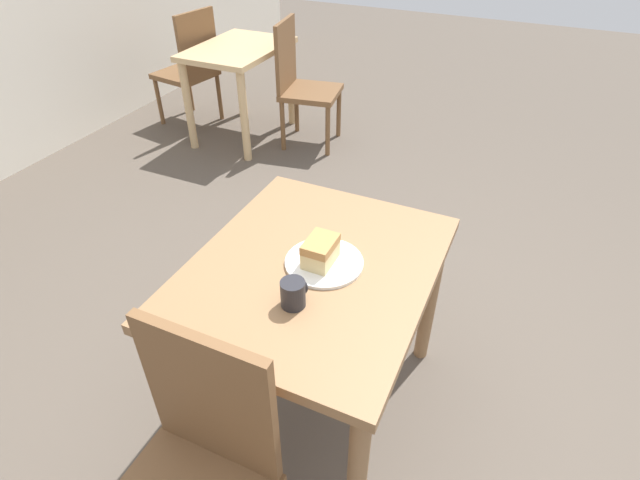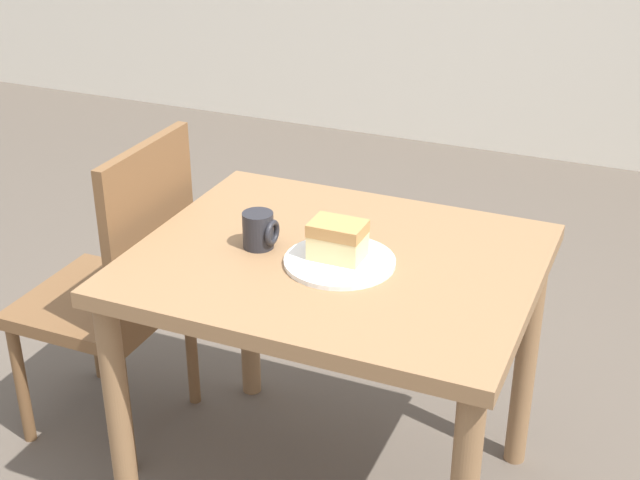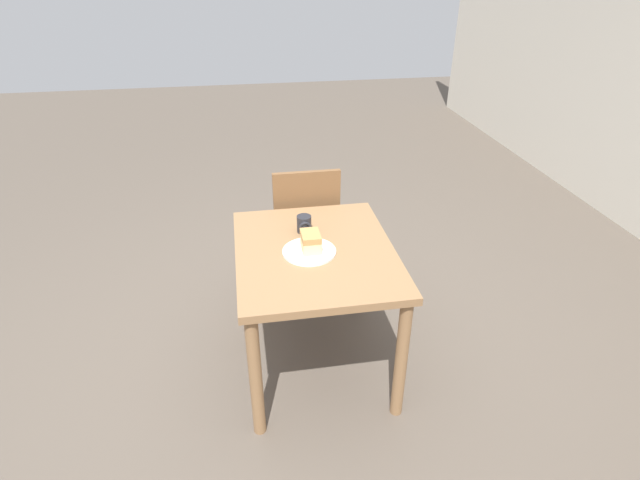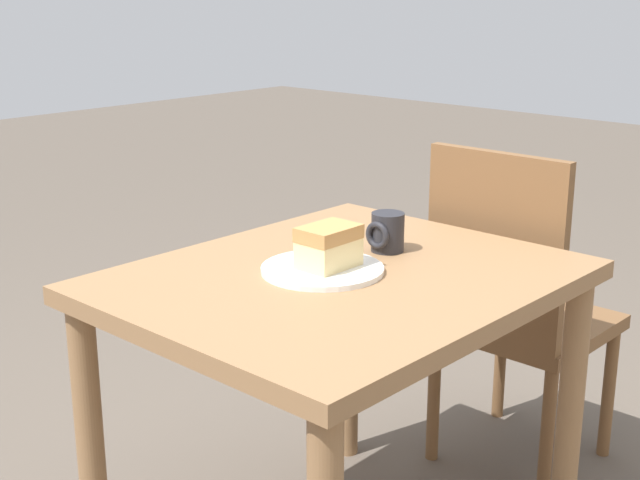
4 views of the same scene
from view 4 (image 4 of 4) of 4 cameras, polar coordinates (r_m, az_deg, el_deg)
dining_table_near at (r=1.94m, az=1.33°, el=-5.27°), size 0.96×0.79×0.74m
chair_near_window at (r=2.49m, az=12.30°, el=-4.10°), size 0.42×0.42×0.93m
plate at (r=1.91m, az=0.16°, el=-1.89°), size 0.26×0.26×0.01m
cake_slice at (r=1.89m, az=0.56°, el=-0.41°), size 0.13×0.09×0.09m
coffee_mug at (r=2.05m, az=4.29°, el=0.49°), size 0.08×0.08×0.09m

